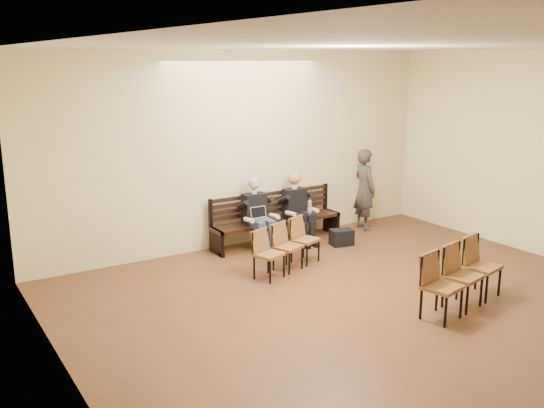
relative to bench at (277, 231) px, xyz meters
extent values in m
plane|color=brown|center=(-0.52, -4.65, -0.23)|extent=(10.00, 10.00, 0.00)
cube|color=beige|center=(-0.52, 0.35, 1.52)|extent=(8.00, 0.02, 3.50)
cube|color=beige|center=(-4.52, -4.65, 1.52)|extent=(0.02, 10.00, 3.50)
cube|color=white|center=(-0.52, -4.65, 3.27)|extent=(8.00, 10.00, 0.02)
cube|color=black|center=(0.00, 0.00, 0.00)|extent=(2.60, 0.90, 0.45)
cube|color=silver|center=(-0.50, -0.30, 0.34)|extent=(0.35, 0.30, 0.23)
cylinder|color=silver|center=(0.50, -0.32, 0.35)|extent=(0.09, 0.09, 0.25)
cube|color=black|center=(0.93, -0.74, -0.08)|extent=(0.45, 0.35, 0.29)
imported|color=#39332F|center=(1.99, -0.10, 0.71)|extent=(0.53, 0.73, 1.87)
cube|color=brown|center=(-0.65, -1.34, 0.16)|extent=(1.44, 0.87, 0.77)
cube|color=brown|center=(0.55, -3.87, 0.21)|extent=(1.64, 0.81, 0.88)
camera|label=1|loc=(-5.82, -9.09, 3.12)|focal=40.00mm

